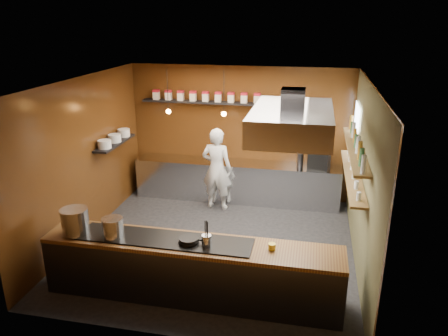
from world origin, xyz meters
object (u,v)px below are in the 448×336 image
(extractor_hood, at_px, (292,121))
(stockpot_small, at_px, (113,228))
(espresso_machine, at_px, (319,159))
(chef, at_px, (217,169))
(stockpot_large, at_px, (75,221))

(extractor_hood, distance_m, stockpot_small, 3.12)
(extractor_hood, height_order, espresso_machine, extractor_hood)
(espresso_machine, xyz_separation_m, chef, (-2.15, -0.47, -0.21))
(extractor_hood, distance_m, espresso_machine, 2.92)
(extractor_hood, xyz_separation_m, chef, (-1.65, 2.05, -1.60))
(extractor_hood, xyz_separation_m, stockpot_large, (-3.06, -1.30, -1.37))
(stockpot_small, bearing_deg, chef, 76.37)
(stockpot_large, distance_m, espresso_machine, 5.22)
(extractor_hood, xyz_separation_m, stockpot_small, (-2.46, -1.30, -1.42))
(extractor_hood, bearing_deg, chef, 128.77)
(extractor_hood, height_order, stockpot_small, extractor_hood)
(extractor_hood, relative_size, stockpot_large, 5.02)
(extractor_hood, height_order, stockpot_large, extractor_hood)
(stockpot_large, relative_size, chef, 0.22)
(stockpot_large, bearing_deg, espresso_machine, 47.06)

